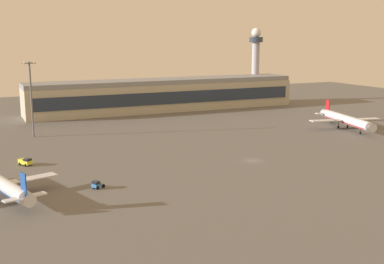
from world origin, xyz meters
The scene contains 8 objects.
ground_plane centered at (0.00, 0.00, 0.00)m, with size 416.00×416.00×0.00m, color #605E5B.
terminal_building centered at (15.35, 112.44, 8.09)m, with size 143.19×22.40×16.40m.
control_tower centered at (76.69, 121.84, 24.87)m, with size 8.00×8.00×43.34m.
airplane_mid_apron centered at (-73.45, -4.98, 3.43)m, with size 27.29×34.74×9.08m.
airplane_terminal_side centered at (64.09, 29.99, 3.87)m, with size 31.01×39.58×10.24m.
cargo_loader centered at (-64.89, 23.56, 1.18)m, with size 3.95×4.53×2.25m.
pushback_tug centered at (-51.10, -8.03, 1.07)m, with size 3.56×3.04×2.05m.
apron_light_west centered at (-57.17, 67.02, 16.31)m, with size 4.80×0.90×28.86m.
Camera 1 is at (-78.66, -125.84, 37.66)m, focal length 45.59 mm.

